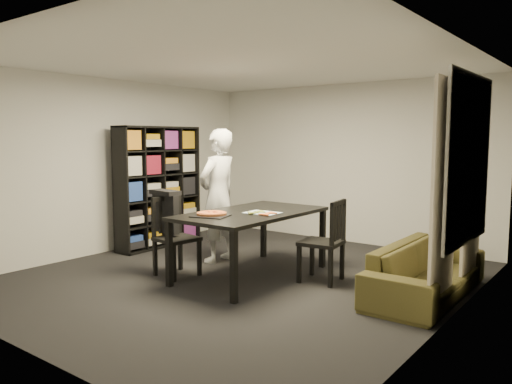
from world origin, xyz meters
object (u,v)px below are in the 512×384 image
Objects in this scene: chair_left at (172,230)px; pepperoni_pizza at (212,213)px; chair_right at (329,236)px; sofa at (426,271)px; bookshelf at (159,187)px; dining_table at (251,218)px; baking_tray at (211,216)px; person at (218,196)px.

pepperoni_pizza is at bearing -81.86° from chair_left.
sofa is (1.11, 0.18, -0.28)m from chair_right.
sofa is (2.18, 1.05, -0.56)m from pepperoni_pizza.
bookshelf reaches higher than dining_table.
dining_table is 1.97× the size of chair_right.
bookshelf is at bearing 152.81° from baking_tray.
pepperoni_pizza is at bearing -26.31° from bookshelf.
chair_left is 0.72m from pepperoni_pizza.
pepperoni_pizza is (2.05, -1.01, -0.11)m from bookshelf.
chair_left is 0.94m from person.
chair_left is 3.05m from sofa.
chair_right is 2.48× the size of baking_tray.
dining_table is 0.60m from baking_tray.
bookshelf is 1.92× the size of chair_right.
chair_left is at bearing -179.26° from pepperoni_pizza.
sofa is at bearing 0.44° from bookshelf.
dining_table is at bearing -76.76° from chair_right.
baking_tray is at bearing -86.49° from chair_left.
chair_left is 2.81× the size of pepperoni_pizza.
person is (-1.74, -0.01, 0.36)m from chair_right.
bookshelf is 1.93× the size of chair_left.
baking_tray reaches higher than sofa.
chair_left is 2.46× the size of baking_tray.
sofa is at bearing 14.73° from dining_table.
dining_table is 1.06× the size of person.
person reaches higher than pepperoni_pizza.
pepperoni_pizza reaches higher than dining_table.
baking_tray is at bearing -27.19° from bookshelf.
chair_right is (1.74, 0.88, 0.00)m from chair_left.
bookshelf reaches higher than sofa.
bookshelf is 0.97× the size of dining_table.
dining_table is 4.88× the size of baking_tray.
chair_left reaches higher than pepperoni_pizza.
chair_right is 1.16m from sofa.
bookshelf is at bearing 90.44° from sofa.
pepperoni_pizza is (0.66, -0.85, -0.08)m from person.
baking_tray is at bearing -60.35° from pepperoni_pizza.
sofa is at bearing 25.60° from pepperoni_pizza.
chair_right is at bearing 38.87° from pepperoni_pizza.
baking_tray is at bearing 117.13° from sofa.
chair_left is 0.75m from baking_tray.
bookshelf is at bearing 60.96° from chair_left.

